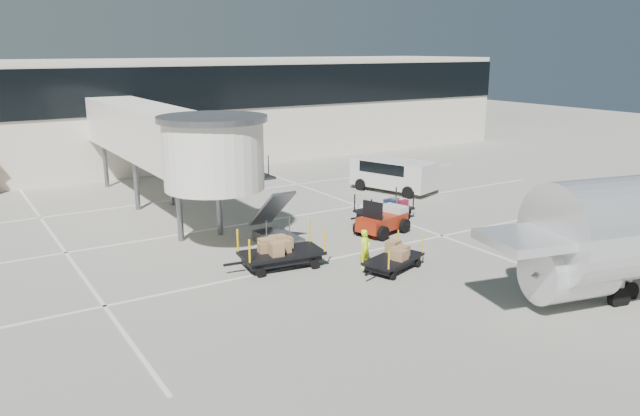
{
  "coord_description": "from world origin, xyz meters",
  "views": [
    {
      "loc": [
        -14.4,
        -19.39,
        8.86
      ],
      "look_at": [
        -0.24,
        3.2,
        2.0
      ],
      "focal_mm": 35.0,
      "sensor_mm": 36.0,
      "label": 1
    }
  ],
  "objects_px": {
    "box_cart_far": "(282,252)",
    "suitcase_cart": "(383,210)",
    "ground_worker": "(365,249)",
    "baggage_tug": "(383,221)",
    "box_cart_near": "(393,259)",
    "minivan": "(391,172)"
  },
  "relations": [
    {
      "from": "box_cart_far",
      "to": "suitcase_cart",
      "type": "bearing_deg",
      "value": 31.27
    },
    {
      "from": "ground_worker",
      "to": "baggage_tug",
      "type": "bearing_deg",
      "value": 26.73
    },
    {
      "from": "box_cart_near",
      "to": "ground_worker",
      "type": "relative_size",
      "value": 2.08
    },
    {
      "from": "suitcase_cart",
      "to": "box_cart_near",
      "type": "distance_m",
      "value": 7.75
    },
    {
      "from": "suitcase_cart",
      "to": "box_cart_near",
      "type": "bearing_deg",
      "value": -128.35
    },
    {
      "from": "suitcase_cart",
      "to": "minivan",
      "type": "height_order",
      "value": "minivan"
    },
    {
      "from": "suitcase_cart",
      "to": "baggage_tug",
      "type": "bearing_deg",
      "value": -131.84
    },
    {
      "from": "baggage_tug",
      "to": "box_cart_far",
      "type": "relative_size",
      "value": 0.69
    },
    {
      "from": "box_cart_near",
      "to": "minivan",
      "type": "xyz_separation_m",
      "value": [
        9.11,
        11.61,
        0.71
      ]
    },
    {
      "from": "baggage_tug",
      "to": "suitcase_cart",
      "type": "xyz_separation_m",
      "value": [
        1.54,
        1.94,
        -0.11
      ]
    },
    {
      "from": "baggage_tug",
      "to": "minivan",
      "type": "height_order",
      "value": "minivan"
    },
    {
      "from": "baggage_tug",
      "to": "box_cart_far",
      "type": "height_order",
      "value": "baggage_tug"
    },
    {
      "from": "box_cart_far",
      "to": "minivan",
      "type": "distance_m",
      "value": 15.55
    },
    {
      "from": "baggage_tug",
      "to": "box_cart_far",
      "type": "distance_m",
      "value": 6.75
    },
    {
      "from": "suitcase_cart",
      "to": "box_cart_far",
      "type": "distance_m",
      "value": 8.85
    },
    {
      "from": "box_cart_near",
      "to": "box_cart_far",
      "type": "distance_m",
      "value": 4.57
    },
    {
      "from": "suitcase_cart",
      "to": "box_cart_far",
      "type": "xyz_separation_m",
      "value": [
        -8.08,
        -3.6,
        0.13
      ]
    },
    {
      "from": "baggage_tug",
      "to": "box_cart_near",
      "type": "height_order",
      "value": "baggage_tug"
    },
    {
      "from": "baggage_tug",
      "to": "ground_worker",
      "type": "xyz_separation_m",
      "value": [
        -3.66,
        -3.53,
        0.18
      ]
    },
    {
      "from": "minivan",
      "to": "suitcase_cart",
      "type": "bearing_deg",
      "value": -150.2
    },
    {
      "from": "box_cart_far",
      "to": "ground_worker",
      "type": "bearing_deg",
      "value": -25.61
    },
    {
      "from": "box_cart_far",
      "to": "box_cart_near",
      "type": "bearing_deg",
      "value": -29.78
    }
  ]
}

